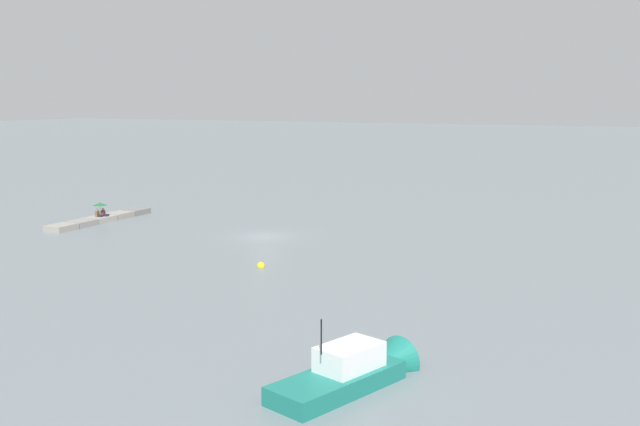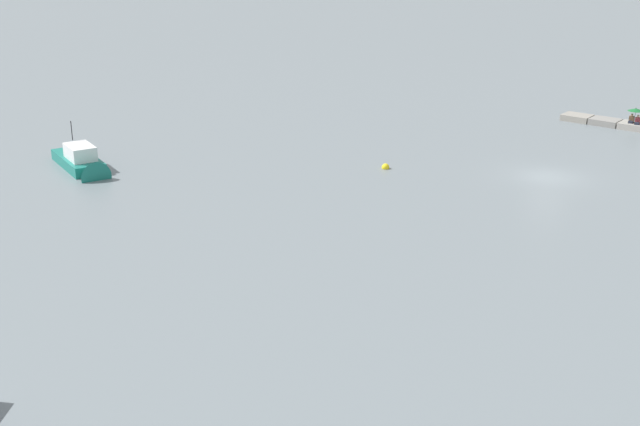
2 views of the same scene
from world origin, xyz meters
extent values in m
plane|color=slate|center=(0.00, 0.00, 0.00)|extent=(500.00, 500.00, 0.00)
cube|color=gray|center=(0.00, -16.80, 0.26)|extent=(2.32, 1.82, 0.51)
cube|color=gray|center=(2.43, -16.80, 0.26)|extent=(2.32, 1.82, 0.51)
cube|color=gray|center=(4.85, -16.80, 0.26)|extent=(2.32, 1.82, 0.51)
cube|color=#1E2333|center=(-0.26, -16.40, 0.59)|extent=(0.43, 0.48, 0.16)
cube|color=maroon|center=(-0.21, -16.68, 0.77)|extent=(0.43, 0.29, 0.52)
sphere|color=tan|center=(-0.21, -16.68, 1.13)|extent=(0.22, 0.22, 0.22)
cube|color=#1E2333|center=(0.30, -16.60, 0.59)|extent=(0.43, 0.48, 0.16)
cube|color=brown|center=(0.35, -16.87, 0.77)|extent=(0.43, 0.29, 0.52)
sphere|color=tan|center=(0.35, -16.87, 1.13)|extent=(0.22, 0.22, 0.22)
cylinder|color=black|center=(0.07, -16.76, 1.04)|extent=(0.02, 0.02, 1.05)
cone|color=#19662D|center=(0.07, -16.76, 1.62)|extent=(1.25, 1.25, 0.22)
sphere|color=black|center=(0.07, -16.76, 1.76)|extent=(0.05, 0.05, 0.05)
cube|color=#197266|center=(26.46, 17.96, 0.24)|extent=(6.18, 3.90, 0.97)
cone|color=#197266|center=(23.72, 18.90, 0.24)|extent=(2.59, 2.59, 2.04)
cube|color=white|center=(25.80, 18.19, 1.21)|extent=(2.94, 2.36, 0.97)
cube|color=#283847|center=(25.15, 18.41, 1.26)|extent=(0.61, 1.49, 0.68)
cylinder|color=black|center=(27.28, 17.68, 2.37)|extent=(0.06, 0.06, 1.35)
sphere|color=yellow|center=(9.57, 5.09, 0.09)|extent=(0.53, 0.53, 0.53)
camera|label=1|loc=(51.02, 28.66, 11.12)|focal=41.51mm
camera|label=2|loc=(-20.70, 50.23, 16.29)|focal=46.16mm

